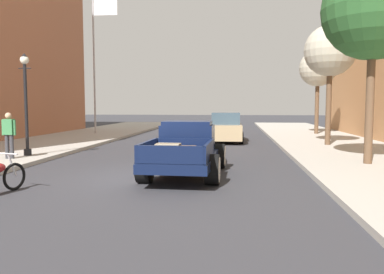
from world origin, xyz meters
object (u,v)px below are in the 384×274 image
(street_tree_second, at_px, (330,52))
(street_tree_third, at_px, (318,69))
(car_background_tan, at_px, (226,128))
(hotrod_truck_navy, at_px, (187,149))
(pedestrian_sidewalk_left, at_px, (9,133))
(street_lamp_near, at_px, (26,97))
(flagpole, at_px, (97,50))
(street_tree_nearest, at_px, (373,10))

(street_tree_second, xyz_separation_m, street_tree_third, (0.98, 7.41, -0.12))
(street_tree_second, bearing_deg, car_background_tan, 153.00)
(hotrod_truck_navy, height_order, car_background_tan, car_background_tan)
(pedestrian_sidewalk_left, relative_size, street_tree_third, 0.30)
(street_tree_second, bearing_deg, pedestrian_sidewalk_left, -153.40)
(street_lamp_near, bearing_deg, flagpole, 96.81)
(street_lamp_near, bearing_deg, hotrod_truck_navy, -19.76)
(pedestrian_sidewalk_left, xyz_separation_m, street_tree_second, (12.49, 6.26, 3.52))
(flagpole, distance_m, street_tree_third, 14.79)
(hotrod_truck_navy, height_order, street_tree_third, street_tree_third)
(car_background_tan, height_order, street_tree_third, street_tree_third)
(flagpole, height_order, street_tree_third, flagpole)
(street_tree_third, bearing_deg, hotrod_truck_navy, -114.52)
(flagpole, bearing_deg, car_background_tan, -22.04)
(hotrod_truck_navy, relative_size, street_tree_nearest, 0.76)
(hotrod_truck_navy, bearing_deg, pedestrian_sidewalk_left, 167.93)
(street_lamp_near, relative_size, street_tree_third, 0.69)
(pedestrian_sidewalk_left, distance_m, street_lamp_near, 1.59)
(flagpole, height_order, street_tree_second, flagpole)
(street_tree_second, height_order, street_tree_third, street_tree_second)
(street_lamp_near, height_order, flagpole, flagpole)
(car_background_tan, relative_size, street_tree_third, 0.77)
(car_background_tan, xyz_separation_m, street_tree_second, (4.98, -2.54, 3.84))
(car_background_tan, distance_m, pedestrian_sidewalk_left, 11.57)
(pedestrian_sidewalk_left, relative_size, street_tree_nearest, 0.25)
(pedestrian_sidewalk_left, distance_m, flagpole, 13.23)
(car_background_tan, bearing_deg, street_tree_third, 39.29)
(street_tree_second, bearing_deg, street_tree_third, 82.47)
(car_background_tan, relative_size, street_tree_second, 0.76)
(pedestrian_sidewalk_left, bearing_deg, street_tree_nearest, 0.94)
(street_tree_second, bearing_deg, flagpole, 156.11)
(car_background_tan, height_order, pedestrian_sidewalk_left, pedestrian_sidewalk_left)
(street_tree_third, bearing_deg, street_lamp_near, -136.18)
(hotrod_truck_navy, distance_m, pedestrian_sidewalk_left, 6.75)
(street_tree_nearest, xyz_separation_m, street_tree_third, (1.11, 13.46, -0.61))
(pedestrian_sidewalk_left, height_order, flagpole, flagpole)
(flagpole, relative_size, street_tree_nearest, 1.39)
(street_tree_nearest, distance_m, street_tree_second, 6.07)
(car_background_tan, xyz_separation_m, flagpole, (-8.71, 3.53, 5.00))
(street_tree_third, bearing_deg, street_tree_nearest, -94.70)
(pedestrian_sidewalk_left, bearing_deg, car_background_tan, 49.48)
(street_lamp_near, relative_size, flagpole, 0.42)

